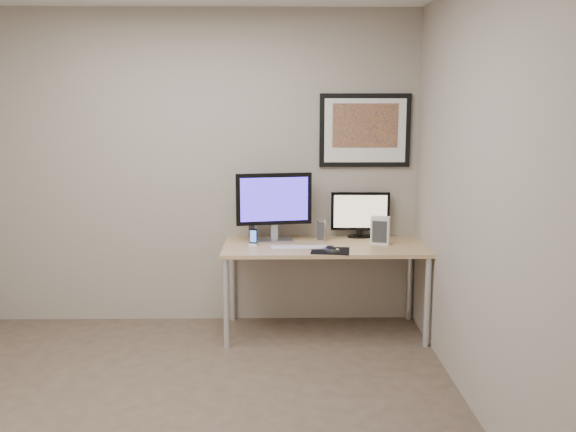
# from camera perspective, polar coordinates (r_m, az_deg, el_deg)

# --- Properties ---
(floor) EXTENTS (3.60, 3.60, 0.00)m
(floor) POSITION_cam_1_polar(r_m,az_deg,el_deg) (3.87, -10.80, -17.82)
(floor) COLOR #48382D
(floor) RESTS_ON ground
(room) EXTENTS (3.60, 3.60, 3.60)m
(room) POSITION_cam_1_polar(r_m,az_deg,el_deg) (3.87, -10.45, 7.60)
(room) COLOR white
(room) RESTS_ON ground
(desk) EXTENTS (1.60, 0.70, 0.73)m
(desk) POSITION_cam_1_polar(r_m,az_deg,el_deg) (4.87, 3.42, -3.47)
(desk) COLOR #9E704C
(desk) RESTS_ON floor
(framed_art) EXTENTS (0.75, 0.04, 0.60)m
(framed_art) POSITION_cam_1_polar(r_m,az_deg,el_deg) (5.10, 7.21, 7.96)
(framed_art) COLOR black
(framed_art) RESTS_ON room
(monitor_large) EXTENTS (0.61, 0.24, 0.56)m
(monitor_large) POSITION_cam_1_polar(r_m,az_deg,el_deg) (4.90, -1.32, 1.12)
(monitor_large) COLOR #B2B2B7
(monitor_large) RESTS_ON desk
(monitor_tv) EXTENTS (0.49, 0.12, 0.38)m
(monitor_tv) POSITION_cam_1_polar(r_m,az_deg,el_deg) (5.12, 6.77, 0.25)
(monitor_tv) COLOR black
(monitor_tv) RESTS_ON desk
(speaker_left) EXTENTS (0.09, 0.09, 0.17)m
(speaker_left) POSITION_cam_1_polar(r_m,az_deg,el_deg) (5.06, -3.26, -1.18)
(speaker_left) COLOR #B2B2B7
(speaker_left) RESTS_ON desk
(speaker_right) EXTENTS (0.08, 0.08, 0.18)m
(speaker_right) POSITION_cam_1_polar(r_m,az_deg,el_deg) (4.98, 3.12, -1.35)
(speaker_right) COLOR #B2B2B7
(speaker_right) RESTS_ON desk
(phone_dock) EXTENTS (0.07, 0.07, 0.14)m
(phone_dock) POSITION_cam_1_polar(r_m,az_deg,el_deg) (4.81, -3.27, -1.98)
(phone_dock) COLOR black
(phone_dock) RESTS_ON desk
(keyboard) EXTENTS (0.46, 0.14, 0.02)m
(keyboard) POSITION_cam_1_polar(r_m,az_deg,el_deg) (4.71, 1.00, -2.98)
(keyboard) COLOR silver
(keyboard) RESTS_ON desk
(mousepad) EXTENTS (0.32, 0.29, 0.00)m
(mousepad) POSITION_cam_1_polar(r_m,az_deg,el_deg) (4.65, 3.99, -3.26)
(mousepad) COLOR black
(mousepad) RESTS_ON desk
(mouse) EXTENTS (0.11, 0.14, 0.04)m
(mouse) POSITION_cam_1_polar(r_m,az_deg,el_deg) (4.62, 4.08, -3.05)
(mouse) COLOR black
(mouse) RESTS_ON mousepad
(fan_unit) EXTENTS (0.17, 0.14, 0.22)m
(fan_unit) POSITION_cam_1_polar(r_m,az_deg,el_deg) (4.91, 8.63, -1.35)
(fan_unit) COLOR white
(fan_unit) RESTS_ON desk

